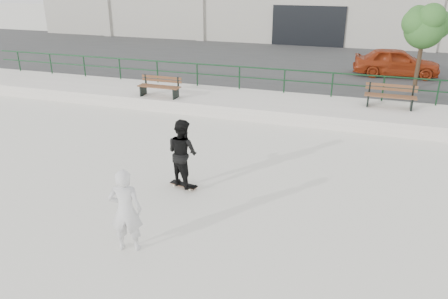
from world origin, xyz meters
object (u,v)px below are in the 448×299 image
(skateboard, at_px, (184,185))
(seated_skater, at_px, (126,211))
(standing_skater, at_px, (182,153))
(tree, at_px, (426,25))
(bench_left, at_px, (160,87))
(red_car, at_px, (396,62))
(bench_right, at_px, (390,96))

(skateboard, distance_m, seated_skater, 3.04)
(skateboard, xyz_separation_m, seated_skater, (0.04, -2.93, 0.83))
(skateboard, height_order, standing_skater, standing_skater)
(tree, xyz_separation_m, standing_skater, (-6.36, -11.31, -2.25))
(standing_skater, bearing_deg, bench_left, -33.93)
(skateboard, xyz_separation_m, standing_skater, (0.00, 0.00, 0.92))
(bench_left, xyz_separation_m, tree, (10.20, 4.87, 2.33))
(bench_left, bearing_deg, red_car, 38.37)
(bench_left, bearing_deg, bench_right, 9.65)
(skateboard, bearing_deg, red_car, 79.23)
(skateboard, bearing_deg, standing_skater, 101.32)
(skateboard, bearing_deg, bench_left, 132.15)
(bench_right, xyz_separation_m, tree, (1.15, 3.46, 2.32))
(bench_right, bearing_deg, red_car, 87.87)
(skateboard, relative_size, standing_skater, 0.45)
(tree, height_order, skateboard, tree)
(bench_left, height_order, skateboard, bench_left)
(tree, distance_m, skateboard, 13.36)
(bench_right, xyz_separation_m, skateboard, (-5.21, -7.85, -0.86))
(bench_left, relative_size, seated_skater, 1.00)
(bench_right, xyz_separation_m, seated_skater, (-5.17, -10.78, -0.03))
(tree, distance_m, red_car, 3.22)
(red_car, bearing_deg, standing_skater, 153.83)
(bench_right, relative_size, red_car, 0.47)
(tree, distance_m, standing_skater, 13.17)
(bench_left, bearing_deg, tree, 26.32)
(bench_right, xyz_separation_m, red_car, (0.33, 5.81, 0.26))
(standing_skater, bearing_deg, bench_right, -98.33)
(red_car, distance_m, seated_skater, 17.48)
(tree, bearing_deg, seated_skater, -113.94)
(red_car, height_order, skateboard, red_car)
(bench_right, distance_m, seated_skater, 11.95)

